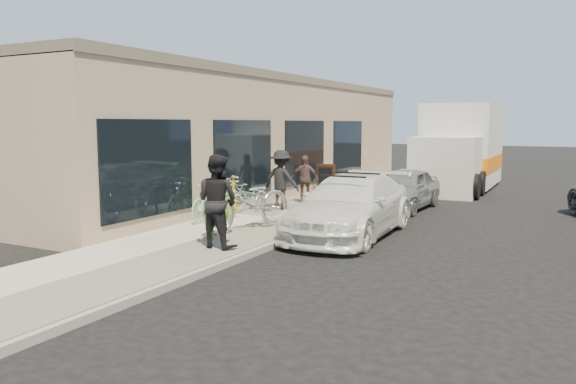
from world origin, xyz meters
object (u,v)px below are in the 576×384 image
at_px(cruiser_bike_a, 212,201).
at_px(cruiser_bike_c, 232,197).
at_px(tandem_bike, 248,201).
at_px(sedan_white, 351,206).
at_px(sandwich_board, 326,178).
at_px(bystander_b, 304,179).
at_px(woman_rider, 217,204).
at_px(sedan_silver, 404,189).
at_px(man_standing, 217,201).
at_px(cruiser_bike_b, 249,196).
at_px(bike_rack, 213,203).
at_px(bystander_a, 281,180).
at_px(moving_truck, 460,151).

xyz_separation_m(cruiser_bike_a, cruiser_bike_c, (0.16, 0.65, 0.03)).
height_order(tandem_bike, cruiser_bike_a, tandem_bike).
bearing_deg(sedan_white, sandwich_board, 116.88).
bearing_deg(sedan_white, bystander_b, 128.50).
height_order(woman_rider, cruiser_bike_a, woman_rider).
bearing_deg(sedan_silver, cruiser_bike_c, -124.93).
relative_size(woman_rider, cruiser_bike_a, 0.92).
height_order(man_standing, cruiser_bike_b, man_standing).
bearing_deg(cruiser_bike_c, woman_rider, -86.27).
distance_m(man_standing, cruiser_bike_c, 3.63).
distance_m(cruiser_bike_c, bystander_b, 3.35).
bearing_deg(sedan_white, bike_rack, -164.36).
bearing_deg(bystander_a, bike_rack, 85.48).
bearing_deg(sedan_white, woman_rider, -130.82).
xyz_separation_m(tandem_bike, bystander_b, (-0.84, 4.61, 0.07)).
distance_m(woman_rider, cruiser_bike_c, 2.95).
bearing_deg(cruiser_bike_b, sedan_white, -10.54).
xyz_separation_m(bike_rack, woman_rider, (1.18, -1.48, 0.25)).
bearing_deg(tandem_bike, bike_rack, -172.98).
distance_m(sedan_white, moving_truck, 11.08).
bearing_deg(cruiser_bike_c, bystander_a, 50.35).
height_order(sedan_white, cruiser_bike_a, sedan_white).
bearing_deg(sedan_white, cruiser_bike_a, -173.20).
distance_m(cruiser_bike_c, bystander_a, 1.90).
bearing_deg(bystander_a, sedan_white, 147.78).
xyz_separation_m(sedan_silver, man_standing, (-1.56, -7.56, 0.45)).
bearing_deg(moving_truck, man_standing, -98.90).
bearing_deg(cruiser_bike_c, tandem_bike, -68.54).
bearing_deg(sedan_silver, sandwich_board, 153.51).
xyz_separation_m(sandwich_board, moving_truck, (3.77, 4.65, 0.84)).
height_order(bike_rack, sedan_silver, sedan_silver).
distance_m(bike_rack, sedan_white, 3.35).
relative_size(moving_truck, cruiser_bike_b, 4.46).
bearing_deg(bystander_b, cruiser_bike_c, -117.03).
relative_size(tandem_bike, cruiser_bike_b, 1.65).
bearing_deg(tandem_bike, moving_truck, 95.96).
distance_m(bike_rack, cruiser_bike_b, 2.34).
bearing_deg(cruiser_bike_a, cruiser_bike_c, 75.85).
bearing_deg(tandem_bike, bystander_a, 121.87).
height_order(sedan_white, bystander_b, bystander_b).
relative_size(sedan_silver, cruiser_bike_b, 2.39).
relative_size(sedan_silver, cruiser_bike_c, 2.08).
distance_m(moving_truck, woman_rider, 13.73).
bearing_deg(sandwich_board, cruiser_bike_c, -105.85).
height_order(sedan_white, moving_truck, moving_truck).
bearing_deg(sedan_silver, sedan_white, -87.10).
xyz_separation_m(cruiser_bike_c, bystander_b, (0.50, 3.30, 0.20)).
bearing_deg(cruiser_bike_b, bike_rack, -70.94).
bearing_deg(cruiser_bike_a, sedan_white, 8.57).
bearing_deg(moving_truck, bike_rack, -107.27).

